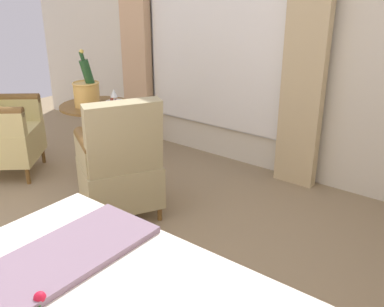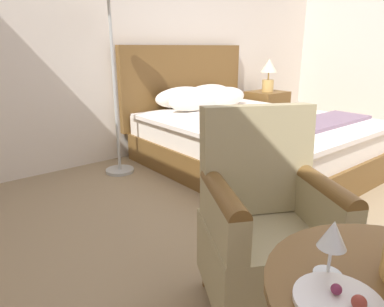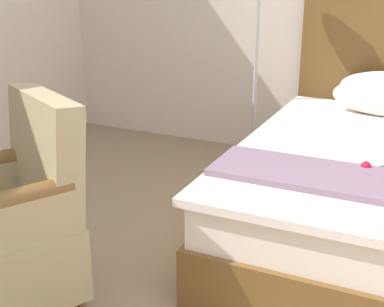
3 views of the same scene
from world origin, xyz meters
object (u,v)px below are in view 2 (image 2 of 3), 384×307
at_px(bed, 244,135).
at_px(wine_glass_near_bucket, 333,238).
at_px(bedside_lamp, 269,72).
at_px(floor_lamp_brass, 110,15).
at_px(nightstand, 266,114).
at_px(armchair_by_window, 266,228).
at_px(snack_plate, 339,301).

distance_m(bed, wine_glass_near_bucket, 2.81).
xyz_separation_m(bedside_lamp, floor_lamp_brass, (-2.33, -0.06, 0.59)).
relative_size(nightstand, armchair_by_window, 0.65).
relative_size(nightstand, bedside_lamp, 1.42).
relative_size(nightstand, floor_lamp_brass, 0.34).
bearing_deg(armchair_by_window, floor_lamp_brass, 80.82).
bearing_deg(nightstand, bed, -150.13).
relative_size(bed, bedside_lamp, 5.09).
distance_m(bed, floor_lamp_brass, 1.72).
bearing_deg(bedside_lamp, wine_glass_near_bucket, -139.27).
relative_size(bed, nightstand, 3.59).
bearing_deg(wine_glass_near_bucket, snack_plate, -136.17).
distance_m(bed, snack_plate, 2.89).
height_order(nightstand, bedside_lamp, bedside_lamp).
height_order(bed, bedside_lamp, bed).
xyz_separation_m(floor_lamp_brass, snack_plate, (-0.87, -2.70, -0.77)).
bearing_deg(armchair_by_window, snack_plate, -131.34).
distance_m(floor_lamp_brass, wine_glass_near_bucket, 2.83).
bearing_deg(snack_plate, wine_glass_near_bucket, 43.83).
bearing_deg(bed, floor_lamp_brass, 150.58).
xyz_separation_m(nightstand, wine_glass_near_bucket, (-3.13, -2.69, 0.48)).
bearing_deg(snack_plate, bedside_lamp, 40.80).
height_order(bed, armchair_by_window, bed).
xyz_separation_m(nightstand, floor_lamp_brass, (-2.33, -0.06, 1.16)).
bearing_deg(nightstand, snack_plate, -139.20).
distance_m(bed, nightstand, 1.39).
relative_size(nightstand, wine_glass_near_bucket, 4.29).
bearing_deg(snack_plate, floor_lamp_brass, 72.14).
distance_m(nightstand, armchair_by_window, 3.43).
xyz_separation_m(wine_glass_near_bucket, armchair_by_window, (0.46, 0.54, -0.38)).
bearing_deg(bed, wine_glass_near_bucket, -133.85).
xyz_separation_m(bedside_lamp, armchair_by_window, (-2.66, -2.15, -0.47)).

